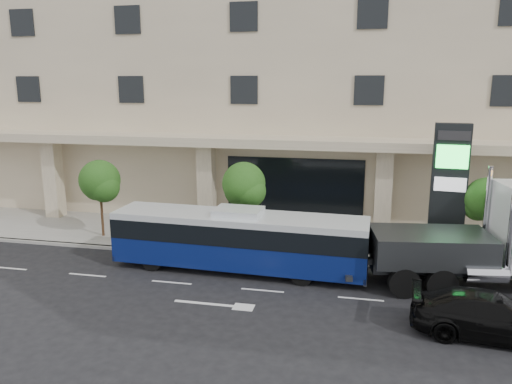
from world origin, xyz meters
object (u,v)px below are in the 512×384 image
(tow_truck, at_px, (503,242))
(signage_pylon, at_px, (448,191))
(black_sedan, at_px, (491,316))
(city_bus, at_px, (239,239))

(tow_truck, relative_size, signage_pylon, 1.70)
(tow_truck, height_order, black_sedan, tow_truck)
(city_bus, bearing_deg, tow_truck, 3.46)
(city_bus, xyz_separation_m, black_sedan, (9.81, -4.17, -0.73))
(tow_truck, bearing_deg, black_sedan, -114.28)
(tow_truck, distance_m, signage_pylon, 3.80)
(black_sedan, bearing_deg, city_bus, 72.15)
(signage_pylon, bearing_deg, black_sedan, -81.30)
(black_sedan, xyz_separation_m, signage_pylon, (-0.45, 7.49, 2.67))
(city_bus, relative_size, tow_truck, 1.06)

